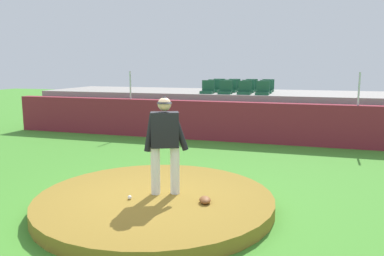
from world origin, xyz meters
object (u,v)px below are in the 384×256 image
(pitcher, at_px, (165,138))
(stadium_chair_0, at_px, (208,89))
(baseball, at_px, (130,197))
(stadium_chair_4, at_px, (214,88))
(stadium_chair_6, at_px, (248,89))
(stadium_chair_9, at_px, (234,87))
(stadium_chair_5, at_px, (231,88))
(stadium_chair_10, at_px, (251,87))
(fielding_glove, at_px, (205,200))
(stadium_chair_1, at_px, (226,90))
(stadium_chair_2, at_px, (245,90))
(stadium_chair_8, at_px, (219,87))
(stadium_chair_3, at_px, (263,90))
(stadium_chair_7, at_px, (266,89))
(stadium_chair_11, at_px, (268,88))

(pitcher, xyz_separation_m, stadium_chair_0, (-1.20, 7.66, 0.42))
(baseball, distance_m, stadium_chair_4, 9.13)
(stadium_chair_6, height_order, stadium_chair_9, same)
(stadium_chair_5, relative_size, stadium_chair_10, 1.00)
(stadium_chair_0, bearing_deg, fielding_glove, 104.49)
(baseball, xyz_separation_m, stadium_chair_0, (-0.70, 8.14, 1.45))
(stadium_chair_0, bearing_deg, pitcher, 98.94)
(stadium_chair_1, xyz_separation_m, stadium_chair_2, (0.72, -0.00, 0.00))
(stadium_chair_0, relative_size, stadium_chair_8, 1.00)
(baseball, relative_size, stadium_chair_2, 0.15)
(fielding_glove, xyz_separation_m, stadium_chair_9, (-1.36, 9.69, 1.43))
(stadium_chair_3, bearing_deg, stadium_chair_7, -90.63)
(stadium_chair_4, bearing_deg, stadium_chair_0, 88.34)
(stadium_chair_2, height_order, stadium_chair_5, same)
(stadium_chair_10, bearing_deg, stadium_chair_2, 90.56)
(stadium_chair_1, bearing_deg, fielding_glove, 99.65)
(baseball, distance_m, stadium_chair_0, 8.30)
(stadium_chair_5, bearing_deg, stadium_chair_7, 177.68)
(stadium_chair_8, bearing_deg, fielding_glove, 101.77)
(stadium_chair_6, distance_m, stadium_chair_9, 1.16)
(stadium_chair_0, relative_size, stadium_chair_3, 1.00)
(fielding_glove, distance_m, stadium_chair_2, 8.03)
(stadium_chair_2, bearing_deg, fielding_glove, 94.50)
(stadium_chair_7, bearing_deg, stadium_chair_1, 32.57)
(stadium_chair_6, distance_m, stadium_chair_8, 1.65)
(stadium_chair_0, distance_m, stadium_chair_6, 1.65)
(stadium_chair_4, xyz_separation_m, stadium_chair_5, (0.68, 0.06, 0.00))
(stadium_chair_11, bearing_deg, stadium_chair_3, 90.08)
(stadium_chair_0, xyz_separation_m, stadium_chair_6, (1.41, 0.87, 0.00))
(stadium_chair_2, relative_size, stadium_chair_6, 1.00)
(fielding_glove, bearing_deg, stadium_chair_6, -16.11)
(stadium_chair_9, bearing_deg, stadium_chair_8, 0.45)
(stadium_chair_9, bearing_deg, stadium_chair_5, 91.64)
(stadium_chair_0, height_order, stadium_chair_1, same)
(stadium_chair_3, height_order, stadium_chair_4, same)
(baseball, xyz_separation_m, stadium_chair_6, (0.71, 9.01, 1.45))
(stadium_chair_4, bearing_deg, stadium_chair_5, -175.16)
(fielding_glove, relative_size, stadium_chair_6, 0.60)
(stadium_chair_11, bearing_deg, stadium_chair_2, 70.28)
(pitcher, distance_m, stadium_chair_7, 8.57)
(stadium_chair_1, height_order, stadium_chair_8, same)
(stadium_chair_7, height_order, stadium_chair_9, same)
(fielding_glove, xyz_separation_m, stadium_chair_0, (-2.05, 7.91, 1.43))
(stadium_chair_0, bearing_deg, stadium_chair_3, 178.63)
(baseball, height_order, stadium_chair_9, stadium_chair_9)
(stadium_chair_1, height_order, stadium_chair_11, same)
(fielding_glove, distance_m, stadium_chair_4, 9.11)
(baseball, bearing_deg, stadium_chair_1, 89.95)
(stadium_chair_0, xyz_separation_m, stadium_chair_9, (0.68, 1.77, 0.00))
(stadium_chair_3, bearing_deg, stadium_chair_11, -89.92)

